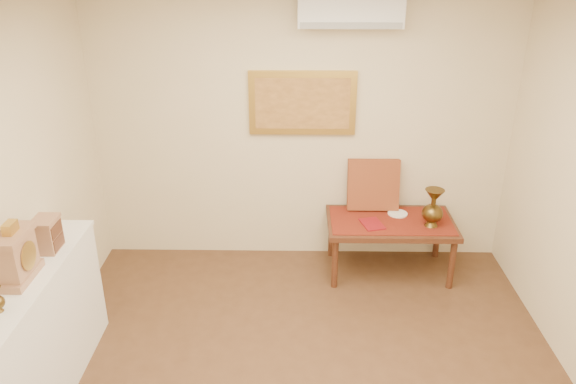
{
  "coord_description": "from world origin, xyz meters",
  "views": [
    {
      "loc": [
        -0.05,
        -2.88,
        2.98
      ],
      "look_at": [
        -0.12,
        1.15,
        1.17
      ],
      "focal_mm": 35.0,
      "sensor_mm": 36.0,
      "label": 1
    }
  ],
  "objects_px": {
    "mantel_clock": "(17,256)",
    "low_table": "(390,227)",
    "display_ledge": "(25,356)",
    "brass_urn_tall": "(433,204)",
    "wooden_chest": "(47,234)"
  },
  "relations": [
    {
      "from": "low_table",
      "to": "wooden_chest",
      "type": "bearing_deg",
      "value": -153.36
    },
    {
      "from": "mantel_clock",
      "to": "low_table",
      "type": "bearing_deg",
      "value": 32.56
    },
    {
      "from": "brass_urn_tall",
      "to": "display_ledge",
      "type": "xyz_separation_m",
      "value": [
        -3.03,
        -1.78,
        -0.29
      ]
    },
    {
      "from": "brass_urn_tall",
      "to": "display_ledge",
      "type": "bearing_deg",
      "value": -149.61
    },
    {
      "from": "low_table",
      "to": "display_ledge",
      "type": "bearing_deg",
      "value": -144.9
    },
    {
      "from": "mantel_clock",
      "to": "wooden_chest",
      "type": "xyz_separation_m",
      "value": [
        0.03,
        0.38,
        -0.05
      ]
    },
    {
      "from": "wooden_chest",
      "to": "low_table",
      "type": "relative_size",
      "value": 0.2
    },
    {
      "from": "brass_urn_tall",
      "to": "low_table",
      "type": "distance_m",
      "value": 0.47
    },
    {
      "from": "wooden_chest",
      "to": "low_table",
      "type": "bearing_deg",
      "value": 26.64
    },
    {
      "from": "mantel_clock",
      "to": "low_table",
      "type": "xyz_separation_m",
      "value": [
        2.68,
        1.71,
        -0.67
      ]
    },
    {
      "from": "display_ledge",
      "to": "brass_urn_tall",
      "type": "bearing_deg",
      "value": 30.39
    },
    {
      "from": "display_ledge",
      "to": "wooden_chest",
      "type": "distance_m",
      "value": 0.82
    },
    {
      "from": "wooden_chest",
      "to": "low_table",
      "type": "xyz_separation_m",
      "value": [
        2.65,
        1.33,
        -0.62
      ]
    },
    {
      "from": "display_ledge",
      "to": "mantel_clock",
      "type": "bearing_deg",
      "value": 90.3
    },
    {
      "from": "mantel_clock",
      "to": "low_table",
      "type": "distance_m",
      "value": 3.24
    }
  ]
}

